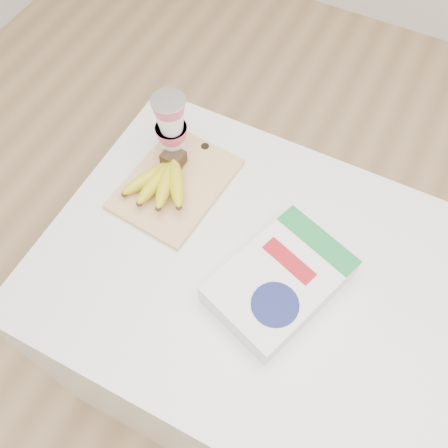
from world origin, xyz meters
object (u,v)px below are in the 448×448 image
(table, at_px, (272,341))
(bananas, at_px, (163,179))
(cutting_board, at_px, (176,184))
(cereal_box, at_px, (280,281))
(yogurt_stack, at_px, (171,126))

(table, height_order, bananas, bananas)
(table, distance_m, cutting_board, 0.53)
(bananas, relative_size, cereal_box, 0.54)
(table, bearing_deg, cereal_box, -128.77)
(bananas, bearing_deg, yogurt_stack, 104.90)
(bananas, height_order, yogurt_stack, yogurt_stack)
(bananas, distance_m, yogurt_stack, 0.12)
(table, distance_m, yogurt_stack, 0.66)
(cereal_box, bearing_deg, bananas, -178.34)
(table, height_order, yogurt_stack, yogurt_stack)
(yogurt_stack, bearing_deg, cereal_box, -28.78)
(bananas, relative_size, yogurt_stack, 0.98)
(table, distance_m, bananas, 0.57)
(table, bearing_deg, cutting_board, 161.89)
(table, relative_size, cutting_board, 3.75)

